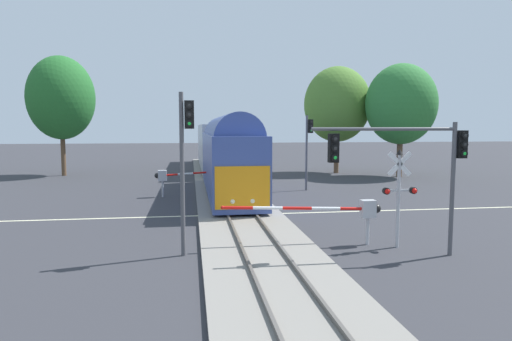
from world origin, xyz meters
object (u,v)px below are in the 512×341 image
Objects in this scene: crossing_gate_near at (349,210)px; oak_far_right at (337,104)px; traffic_signal_median at (185,147)px; maple_right_background at (401,104)px; traffic_signal_far_side at (309,140)px; pine_left_background at (61,98)px; traffic_signal_near_right at (412,155)px; crossing_signal_mast at (399,188)px; commuter_train at (219,148)px; crossing_gate_far at (172,176)px.

crossing_gate_near is 0.59× the size of oak_far_right.
maple_right_background is (19.69, 23.77, 2.84)m from traffic_signal_median.
pine_left_background reaches higher than traffic_signal_far_side.
traffic_signal_near_right is 30.40m from oak_far_right.
traffic_signal_near_right is 36.75m from pine_left_background.
pine_left_background reaches higher than traffic_signal_near_right.
maple_right_background is at bearing 64.11° from crossing_signal_mast.
traffic_signal_near_right is (1.56, -1.92, 2.27)m from crossing_gate_near.
oak_far_right is (6.79, 28.07, 4.61)m from crossing_signal_mast.
traffic_signal_near_right is at bearing -98.90° from crossing_signal_mast.
maple_right_background is 0.93× the size of pine_left_background.
traffic_signal_far_side is (0.66, 16.08, 1.36)m from crossing_signal_mast.
commuter_train is 3.54× the size of pine_left_background.
commuter_train is 3.76× the size of oak_far_right.
crossing_signal_mast reaches higher than crossing_gate_far.
traffic_signal_median is at bearing -129.64° from maple_right_background.
oak_far_right reaches higher than crossing_gate_far.
crossing_signal_mast is at bearing 81.10° from traffic_signal_near_right.
traffic_signal_median is 1.07× the size of traffic_signal_far_side.
crossing_gate_far is 0.53× the size of oak_far_right.
traffic_signal_far_side is 0.97× the size of traffic_signal_near_right.
commuter_train is at bearing 83.67° from traffic_signal_median.
oak_far_right is 26.93m from pine_left_background.
crossing_gate_far is 1.03× the size of traffic_signal_far_side.
oak_far_right is at bearing 40.60° from crossing_gate_far.
oak_far_right is at bearing 76.40° from crossing_signal_mast.
crossing_gate_near is 1.15× the size of traffic_signal_far_side.
traffic_signal_median reaches higher than traffic_signal_far_side.
traffic_signal_near_right is at bearing -103.39° from oak_far_right.
crossing_signal_mast is 35.93m from pine_left_background.
traffic_signal_near_right is (5.21, -25.86, 0.91)m from commuter_train.
traffic_signal_median reaches higher than crossing_signal_mast.
pine_left_background is at bearing 147.41° from traffic_signal_far_side.
crossing_gate_near is 1.12× the size of crossing_gate_far.
pine_left_background is (-10.88, 15.00, 6.01)m from crossing_gate_far.
traffic_signal_far_side is at bearing 81.08° from crossing_gate_near.
commuter_train is 25.13m from crossing_signal_mast.
traffic_signal_median is 0.56× the size of maple_right_background.
crossing_gate_far is 21.81m from oak_far_right.
commuter_train reaches higher than crossing_signal_mast.
crossing_gate_near is 1.08× the size of traffic_signal_median.
pine_left_background is at bearing 177.29° from oak_far_right.
traffic_signal_median is at bearing -118.03° from oak_far_right.
oak_far_right is at bearing 72.70° from crossing_gate_near.
crossing_signal_mast is 0.67× the size of traffic_signal_near_right.
traffic_signal_median is at bearing -67.78° from pine_left_background.
traffic_signal_median is at bearing 179.67° from crossing_signal_mast.
oak_far_right is 6.40m from maple_right_background.
traffic_signal_median is (-2.72, -24.48, 1.18)m from commuter_train.
crossing_gate_near is 1.11× the size of traffic_signal_near_right.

